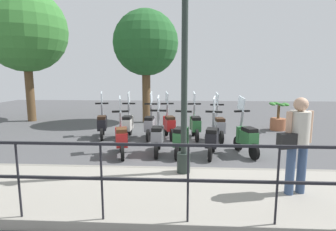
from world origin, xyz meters
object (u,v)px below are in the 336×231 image
Objects in this scene: scooter_near_1 at (212,138)px; scooter_near_2 at (181,137)px; scooter_near_3 at (158,136)px; scooter_far_2 at (169,124)px; scooter_far_3 at (150,124)px; potted_palm at (278,119)px; pedestrian_with_bag at (297,139)px; tree_distant at (146,44)px; tree_large at (25,31)px; scooter_far_1 at (195,124)px; scooter_far_0 at (218,126)px; scooter_far_4 at (128,124)px; scooter_far_5 at (102,124)px; lamp_post_near at (184,70)px; scooter_near_4 at (121,138)px; scooter_near_0 at (246,137)px.

scooter_near_1 and scooter_near_2 have the same top height.
scooter_far_2 is (1.75, -0.21, 0.00)m from scooter_near_3.
scooter_near_2 is at bearing -147.56° from scooter_far_3.
pedestrian_with_bag is at bearing 162.84° from potted_palm.
tree_distant is 4.31m from scooter_far_2.
tree_large is 3.78× the size of scooter_far_1.
scooter_far_3 is (4.20, 2.90, -0.60)m from pedestrian_with_bag.
scooter_far_3 is (0.11, 2.21, 0.00)m from scooter_far_0.
pedestrian_with_bag is 5.66m from scooter_far_4.
scooter_near_1 is at bearing -127.65° from scooter_far_4.
potted_palm is at bearing -89.77° from scooter_far_5.
scooter_far_0 and scooter_far_2 have the same top height.
lamp_post_near is 6.73m from tree_distant.
lamp_post_near is 2.95× the size of scooter_far_0.
scooter_near_1 and scooter_near_4 have the same top height.
potted_palm is 0.69× the size of scooter_far_1.
scooter_far_1 is (1.94, -2.00, 0.00)m from scooter_near_4.
scooter_near_3 is at bearing 74.03° from scooter_near_0.
potted_palm is 6.53m from scooter_far_5.
tree_large reaches higher than scooter_near_1.
lamp_post_near reaches higher than scooter_far_1.
lamp_post_near is 2.95× the size of scooter_near_3.
scooter_far_5 is at bearing 160.04° from tree_distant.
scooter_far_3 is at bearing 18.01° from lamp_post_near.
tree_distant is 4.19m from scooter_far_4.
lamp_post_near reaches higher than scooter_far_4.
scooter_near_0 and scooter_far_5 have the same top height.
scooter_far_5 is (-0.01, 0.87, 0.00)m from scooter_far_4.
scooter_far_5 is at bearing 104.14° from potted_palm.
scooter_near_3 reaches higher than potted_palm.
lamp_post_near is at bearing -148.09° from scooter_near_4.
potted_palm is 0.69× the size of scooter_near_3.
scooter_near_0 is at bearing -117.86° from scooter_far_4.
scooter_far_4 is at bearing 56.41° from scooter_near_2.
scooter_near_3 is at bearing 157.28° from scooter_far_2.
scooter_near_4 is (-0.23, 0.92, 0.00)m from scooter_near_3.
tree_distant is at bearing 35.30° from scooter_far_0.
scooter_near_2 is at bearing 99.73° from scooter_near_1.
tree_distant is 4.33m from scooter_far_5.
scooter_far_5 is at bearing 89.44° from scooter_far_3.
scooter_far_4 is (1.71, 3.48, 0.00)m from scooter_near_0.
tree_large is 8.09m from scooter_near_4.
tree_large is 5.50× the size of potted_palm.
potted_palm is at bearing -34.97° from scooter_near_2.
scooter_far_5 is (1.69, 4.35, 0.00)m from scooter_near_0.
scooter_far_1 reaches higher than potted_palm.
scooter_far_3 is 1.00× the size of scooter_far_5.
scooter_far_4 is at bearing 85.64° from scooter_far_3.
tree_distant is 6.18m from potted_palm.
scooter_far_0 and scooter_far_5 have the same top height.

